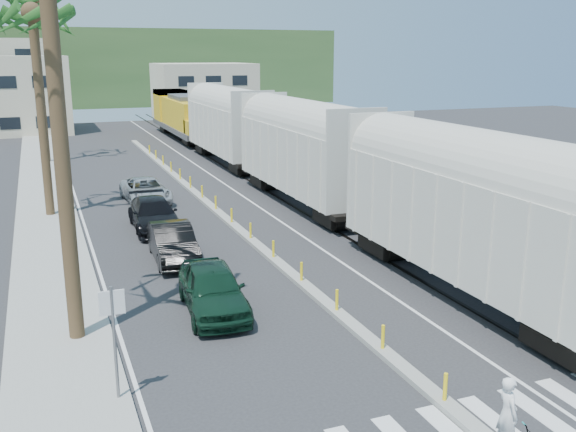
% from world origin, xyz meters
% --- Properties ---
extents(ground, '(140.00, 140.00, 0.00)m').
position_xyz_m(ground, '(0.00, 0.00, 0.00)').
color(ground, '#28282B').
rests_on(ground, ground).
extents(sidewalk, '(3.00, 90.00, 0.15)m').
position_xyz_m(sidewalk, '(-8.50, 25.00, 0.07)').
color(sidewalk, gray).
rests_on(sidewalk, ground).
extents(rails, '(1.56, 100.00, 0.06)m').
position_xyz_m(rails, '(5.00, 28.00, 0.03)').
color(rails, black).
rests_on(rails, ground).
extents(median, '(0.45, 60.00, 0.85)m').
position_xyz_m(median, '(0.00, 19.96, 0.09)').
color(median, gray).
rests_on(median, ground).
extents(crosswalk, '(14.00, 2.20, 0.01)m').
position_xyz_m(crosswalk, '(0.00, -2.00, 0.01)').
color(crosswalk, silver).
rests_on(crosswalk, ground).
extents(lane_markings, '(9.42, 90.00, 0.01)m').
position_xyz_m(lane_markings, '(-2.15, 25.00, 0.00)').
color(lane_markings, silver).
rests_on(lane_markings, ground).
extents(freight_train, '(3.00, 60.94, 5.85)m').
position_xyz_m(freight_train, '(5.00, 25.64, 2.91)').
color(freight_train, beige).
rests_on(freight_train, ground).
extents(street_sign, '(0.60, 0.08, 3.00)m').
position_xyz_m(street_sign, '(-7.30, 2.00, 1.97)').
color(street_sign, slate).
rests_on(street_sign, ground).
extents(buildings, '(38.00, 27.00, 10.00)m').
position_xyz_m(buildings, '(-6.41, 71.66, 4.36)').
color(buildings, beige).
rests_on(buildings, ground).
extents(hillside, '(80.00, 20.00, 12.00)m').
position_xyz_m(hillside, '(0.00, 100.00, 6.00)').
color(hillside, '#385628').
rests_on(hillside, ground).
extents(car_lead, '(2.62, 4.98, 1.60)m').
position_xyz_m(car_lead, '(-3.68, 6.68, 0.80)').
color(car_lead, black).
rests_on(car_lead, ground).
extents(car_second, '(1.93, 4.68, 1.50)m').
position_xyz_m(car_second, '(-3.82, 12.51, 0.75)').
color(car_second, black).
rests_on(car_second, ground).
extents(car_third, '(2.28, 5.20, 1.49)m').
position_xyz_m(car_third, '(-3.70, 17.57, 0.74)').
color(car_third, black).
rests_on(car_third, ground).
extents(car_rear, '(2.73, 5.15, 1.37)m').
position_xyz_m(car_rear, '(-3.12, 23.61, 0.69)').
color(car_rear, '#B7BABD').
rests_on(car_rear, ground).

